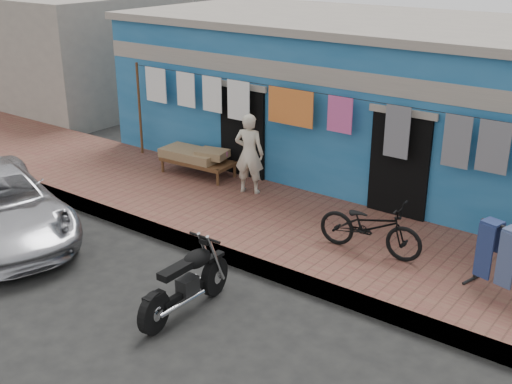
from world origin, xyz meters
name	(u,v)px	position (x,y,z in m)	size (l,w,h in m)	color
ground	(172,308)	(0.00, 0.00, 0.00)	(80.00, 80.00, 0.00)	black
sidewalk	(290,229)	(0.00, 3.00, 0.12)	(28.00, 3.00, 0.25)	brown
curb	(239,260)	(0.00, 1.55, 0.12)	(28.00, 0.10, 0.25)	gray
building	(396,100)	(0.00, 6.99, 1.69)	(12.20, 5.20, 3.36)	#195387
neighbor_left	(69,50)	(-11.00, 7.00, 1.70)	(6.00, 5.00, 3.40)	#9E9384
clothesline	(314,118)	(-0.35, 4.25, 1.83)	(10.06, 0.06, 2.10)	brown
seated_person	(249,154)	(-1.48, 3.76, 1.04)	(0.57, 0.38, 1.58)	beige
bicycle	(371,221)	(1.63, 2.82, 0.80)	(0.59, 1.69, 1.09)	black
motorcycle	(185,280)	(0.23, 0.06, 0.50)	(0.55, 1.55, 1.01)	black
charpoy	(198,162)	(-2.96, 3.92, 0.53)	(1.70, 0.88, 0.56)	brown
litter_a	(191,260)	(-0.72, 1.20, 0.04)	(0.18, 0.14, 0.08)	silver
litter_b	(218,276)	(-0.04, 1.07, 0.03)	(0.14, 0.10, 0.07)	silver
litter_c	(193,281)	(-0.24, 0.71, 0.05)	(0.23, 0.18, 0.09)	silver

